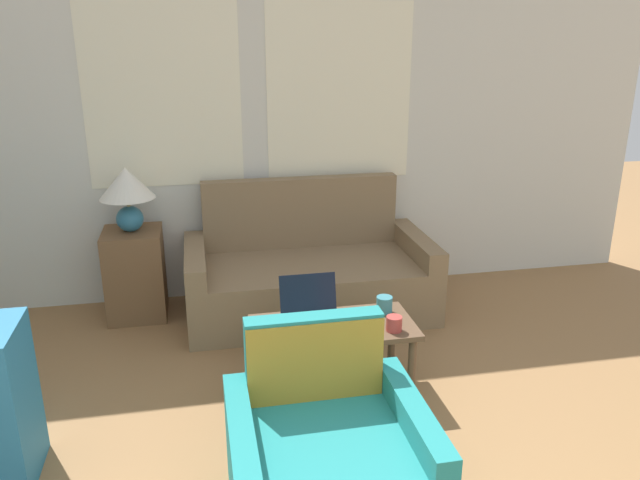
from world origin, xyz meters
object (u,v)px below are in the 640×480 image
Objects in this scene: cup_white at (367,317)px; cup_yellow at (394,324)px; laptop at (311,314)px; armchair at (327,461)px; cup_navy at (384,304)px; couch at (308,275)px; coffee_table at (333,334)px; table_lamp at (127,189)px.

cup_yellow is at bearing -36.92° from cup_white.
armchair is at bearing -96.80° from laptop.
armchair reaches higher than cup_navy.
couch reaches higher than coffee_table.
armchair is 1.00m from laptop.
table_lamp is 1.40× the size of laptop.
cup_white is (-0.14, -0.14, 0.00)m from cup_navy.
cup_navy is at bearing 17.91° from coffee_table.
table_lamp reaches higher than cup_navy.
couch is 5.43× the size of laptop.
armchair reaches higher than laptop.
cup_yellow is (-0.02, -0.24, -0.01)m from cup_navy.
laptop reaches higher than coffee_table.
coffee_table is 10.43× the size of cup_yellow.
table_lamp is at bearing 141.82° from cup_navy.
laptop is at bearing 156.68° from cup_yellow.
coffee_table is at bearing -24.23° from laptop.
table_lamp is at bearing 130.57° from laptop.
cup_yellow is (0.31, -0.13, 0.10)m from coffee_table.
cup_yellow is (0.43, -0.18, -0.01)m from laptop.
table_lamp reaches higher than laptop.
cup_yellow is at bearing -22.98° from coffee_table.
couch is at bearing 86.75° from coffee_table.
cup_white is at bearing -44.26° from table_lamp.
laptop is 0.32m from cup_white.
coffee_table is at bearing -47.63° from table_lamp.
cup_white reaches higher than coffee_table.
table_lamp is 2.11m from cup_yellow.
table_lamp is (-0.94, 2.20, 0.70)m from armchair.
cup_yellow is (1.49, -1.42, -0.49)m from table_lamp.
laptop reaches higher than cup_white.
couch is at bearing 95.83° from cup_white.
laptop is 3.71× the size of cup_yellow.
laptop is 3.38× the size of cup_navy.
cup_white is (0.30, -0.09, -0.01)m from laptop.
cup_navy is (0.33, 0.11, 0.10)m from coffee_table.
cup_white is at bearing -84.17° from couch.
couch reaches higher than laptop.
coffee_table is at bearing 75.70° from armchair.
cup_navy reaches higher than coffee_table.
armchair is at bearing -118.89° from cup_navy.
cup_navy is (0.26, -1.04, 0.21)m from couch.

